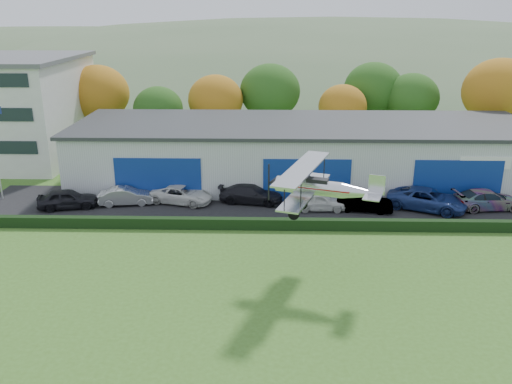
{
  "coord_description": "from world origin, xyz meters",
  "views": [
    {
      "loc": [
        1.97,
        -19.34,
        14.98
      ],
      "look_at": [
        1.18,
        11.78,
        4.31
      ],
      "focal_mm": 37.84,
      "sensor_mm": 36.0,
      "label": 1
    }
  ],
  "objects_px": {
    "car_1": "(126,196)",
    "car_5": "(365,202)",
    "hangar": "(303,152)",
    "car_3": "(251,194)",
    "car_0": "(68,199)",
    "car_2": "(182,195)",
    "biplane": "(319,186)",
    "car_4": "(319,201)",
    "car_6": "(427,199)",
    "car_7": "(487,199)"
  },
  "relations": [
    {
      "from": "car_2",
      "to": "car_6",
      "type": "bearing_deg",
      "value": -77.68
    },
    {
      "from": "car_0",
      "to": "car_2",
      "type": "xyz_separation_m",
      "value": [
        8.74,
        1.44,
        -0.08
      ]
    },
    {
      "from": "hangar",
      "to": "car_7",
      "type": "bearing_deg",
      "value": -27.73
    },
    {
      "from": "car_4",
      "to": "car_6",
      "type": "height_order",
      "value": "car_6"
    },
    {
      "from": "car_4",
      "to": "car_0",
      "type": "bearing_deg",
      "value": 89.64
    },
    {
      "from": "car_2",
      "to": "car_0",
      "type": "bearing_deg",
      "value": 114.67
    },
    {
      "from": "biplane",
      "to": "car_7",
      "type": "bearing_deg",
      "value": 57.34
    },
    {
      "from": "car_2",
      "to": "car_4",
      "type": "distance_m",
      "value": 11.0
    },
    {
      "from": "car_0",
      "to": "car_3",
      "type": "relative_size",
      "value": 0.88
    },
    {
      "from": "car_4",
      "to": "hangar",
      "type": "bearing_deg",
      "value": 5.6
    },
    {
      "from": "car_7",
      "to": "biplane",
      "type": "height_order",
      "value": "biplane"
    },
    {
      "from": "car_0",
      "to": "car_6",
      "type": "bearing_deg",
      "value": -102.47
    },
    {
      "from": "hangar",
      "to": "car_4",
      "type": "relative_size",
      "value": 9.8
    },
    {
      "from": "car_1",
      "to": "car_2",
      "type": "xyz_separation_m",
      "value": [
        4.35,
        0.5,
        -0.01
      ]
    },
    {
      "from": "car_1",
      "to": "biplane",
      "type": "distance_m",
      "value": 18.93
    },
    {
      "from": "hangar",
      "to": "car_5",
      "type": "distance_m",
      "value": 9.37
    },
    {
      "from": "car_1",
      "to": "car_5",
      "type": "distance_m",
      "value": 18.8
    },
    {
      "from": "car_1",
      "to": "car_7",
      "type": "xyz_separation_m",
      "value": [
        28.41,
        -0.28,
        0.06
      ]
    },
    {
      "from": "car_6",
      "to": "biplane",
      "type": "bearing_deg",
      "value": 164.31
    },
    {
      "from": "car_0",
      "to": "car_3",
      "type": "distance_m",
      "value": 14.41
    },
    {
      "from": "car_2",
      "to": "car_4",
      "type": "bearing_deg",
      "value": -81.64
    },
    {
      "from": "car_5",
      "to": "car_0",
      "type": "bearing_deg",
      "value": 99.24
    },
    {
      "from": "car_7",
      "to": "biplane",
      "type": "relative_size",
      "value": 0.71
    },
    {
      "from": "car_0",
      "to": "car_6",
      "type": "xyz_separation_m",
      "value": [
        28.06,
        0.42,
        0.06
      ]
    },
    {
      "from": "car_0",
      "to": "biplane",
      "type": "relative_size",
      "value": 0.6
    },
    {
      "from": "hangar",
      "to": "car_3",
      "type": "relative_size",
      "value": 7.94
    },
    {
      "from": "hangar",
      "to": "biplane",
      "type": "bearing_deg",
      "value": -90.74
    },
    {
      "from": "car_3",
      "to": "car_4",
      "type": "distance_m",
      "value": 5.55
    },
    {
      "from": "car_2",
      "to": "car_7",
      "type": "relative_size",
      "value": 0.94
    },
    {
      "from": "car_0",
      "to": "car_2",
      "type": "relative_size",
      "value": 0.9
    },
    {
      "from": "hangar",
      "to": "car_1",
      "type": "distance_m",
      "value": 16.16
    },
    {
      "from": "car_2",
      "to": "biplane",
      "type": "height_order",
      "value": "biplane"
    },
    {
      "from": "car_6",
      "to": "car_7",
      "type": "distance_m",
      "value": 4.74
    },
    {
      "from": "car_6",
      "to": "biplane",
      "type": "distance_m",
      "value": 15.34
    },
    {
      "from": "car_5",
      "to": "car_6",
      "type": "height_order",
      "value": "car_6"
    },
    {
      "from": "car_1",
      "to": "car_7",
      "type": "relative_size",
      "value": 0.81
    },
    {
      "from": "hangar",
      "to": "car_4",
      "type": "bearing_deg",
      "value": -83.74
    },
    {
      "from": "car_7",
      "to": "biplane",
      "type": "xyz_separation_m",
      "value": [
        -14.24,
        -11.33,
        4.71
      ]
    },
    {
      "from": "car_2",
      "to": "car_5",
      "type": "height_order",
      "value": "car_5"
    },
    {
      "from": "hangar",
      "to": "car_5",
      "type": "xyz_separation_m",
      "value": [
        4.37,
        -8.07,
        -1.9
      ]
    },
    {
      "from": "car_1",
      "to": "car_2",
      "type": "relative_size",
      "value": 0.86
    },
    {
      "from": "car_5",
      "to": "biplane",
      "type": "height_order",
      "value": "biplane"
    },
    {
      "from": "car_3",
      "to": "biplane",
      "type": "distance_m",
      "value": 13.85
    },
    {
      "from": "car_6",
      "to": "biplane",
      "type": "relative_size",
      "value": 0.79
    },
    {
      "from": "car_3",
      "to": "car_4",
      "type": "xyz_separation_m",
      "value": [
        5.33,
        -1.53,
        -0.04
      ]
    },
    {
      "from": "car_4",
      "to": "car_5",
      "type": "height_order",
      "value": "car_4"
    },
    {
      "from": "car_2",
      "to": "car_6",
      "type": "relative_size",
      "value": 0.84
    },
    {
      "from": "car_4",
      "to": "car_3",
      "type": "bearing_deg",
      "value": 73.38
    },
    {
      "from": "car_2",
      "to": "hangar",
      "type": "bearing_deg",
      "value": -41.48
    },
    {
      "from": "hangar",
      "to": "car_3",
      "type": "distance_m",
      "value": 8.01
    }
  ]
}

